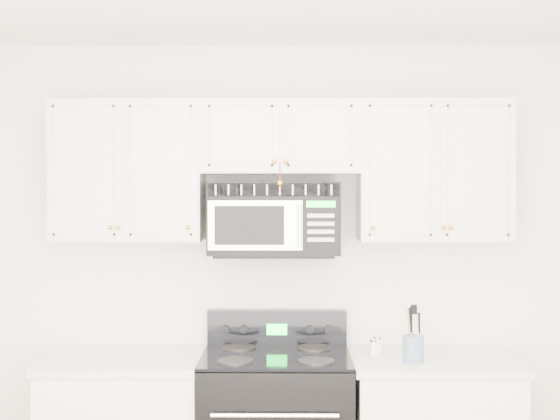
{
  "coord_description": "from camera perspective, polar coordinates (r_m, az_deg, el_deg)",
  "views": [
    {
      "loc": [
        0.05,
        -2.62,
        1.8
      ],
      "look_at": [
        0.0,
        1.3,
        1.69
      ],
      "focal_mm": 50.0,
      "sensor_mm": 36.0,
      "label": 1
    }
  ],
  "objects": [
    {
      "name": "room",
      "position": [
        2.67,
        -0.35,
        -9.25
      ],
      "size": [
        3.51,
        3.51,
        2.61
      ],
      "color": "brown",
      "rests_on": "ground"
    },
    {
      "name": "upper_cabinets",
      "position": [
        4.2,
        0.05,
        3.39
      ],
      "size": [
        2.44,
        0.37,
        0.75
      ],
      "color": "silver",
      "rests_on": "ground"
    },
    {
      "name": "microwave",
      "position": [
        4.19,
        -0.44,
        -0.58
      ],
      "size": [
        0.7,
        0.4,
        0.39
      ],
      "color": "black",
      "rests_on": "ground"
    },
    {
      "name": "utensil_crock",
      "position": [
        4.07,
        9.73,
        -9.86
      ],
      "size": [
        0.11,
        0.11,
        0.29
      ],
      "color": "slate",
      "rests_on": "base_cabinet_right"
    },
    {
      "name": "shaker_salt",
      "position": [
        4.19,
        6.87,
        -9.95
      ],
      "size": [
        0.04,
        0.04,
        0.09
      ],
      "color": "white",
      "rests_on": "base_cabinet_right"
    },
    {
      "name": "shaker_pepper",
      "position": [
        4.2,
        7.15,
        -9.82
      ],
      "size": [
        0.04,
        0.04,
        0.1
      ],
      "color": "white",
      "rests_on": "base_cabinet_right"
    }
  ]
}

